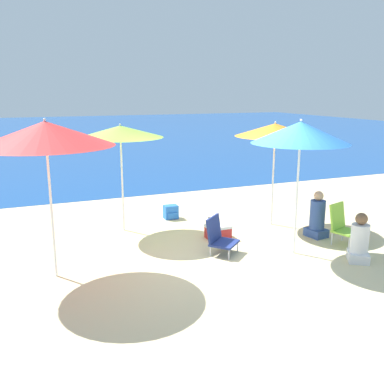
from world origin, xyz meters
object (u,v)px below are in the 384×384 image
(beach_chair_lime, at_px, (342,224))
(water_bottle, at_px, (209,224))
(beach_umbrella_lime, at_px, (120,132))
(beach_umbrella_blue, at_px, (300,133))
(person_seated_near, at_px, (359,241))
(cooler_box, at_px, (218,232))
(person_seated_far, at_px, (317,218))
(backpack_blue, at_px, (171,212))
(beach_chair_navy, at_px, (219,236))
(beach_umbrella_red, at_px, (46,134))
(beach_umbrella_orange, at_px, (275,130))

(beach_chair_lime, distance_m, water_bottle, 2.62)
(beach_umbrella_lime, height_order, beach_umbrella_blue, beach_umbrella_blue)
(person_seated_near, bearing_deg, beach_chair_lime, 102.89)
(water_bottle, relative_size, cooler_box, 0.57)
(person_seated_far, bearing_deg, beach_chair_lime, -82.98)
(beach_umbrella_blue, distance_m, cooler_box, 2.51)
(water_bottle, bearing_deg, beach_umbrella_blue, -64.61)
(beach_umbrella_lime, xyz_separation_m, backpack_blue, (1.18, 0.43, -1.88))
(cooler_box, bearing_deg, person_seated_far, -18.53)
(beach_chair_lime, xyz_separation_m, person_seated_near, (-0.30, -0.79, -0.05))
(beach_umbrella_blue, bearing_deg, person_seated_near, -42.47)
(beach_umbrella_lime, height_order, backpack_blue, beach_umbrella_lime)
(beach_umbrella_blue, relative_size, beach_chair_lime, 3.07)
(beach_chair_lime, bearing_deg, water_bottle, 119.94)
(person_seated_near, xyz_separation_m, water_bottle, (-1.64, 2.52, -0.25))
(beach_umbrella_lime, bearing_deg, beach_chair_navy, -56.09)
(beach_chair_lime, relative_size, backpack_blue, 2.51)
(beach_umbrella_red, distance_m, beach_umbrella_orange, 4.67)
(person_seated_far, bearing_deg, beach_umbrella_red, 169.98)
(beach_umbrella_orange, height_order, backpack_blue, beach_umbrella_orange)
(beach_umbrella_lime, distance_m, beach_umbrella_orange, 3.16)
(beach_umbrella_blue, height_order, water_bottle, beach_umbrella_blue)
(cooler_box, bearing_deg, water_bottle, 83.05)
(beach_umbrella_orange, relative_size, person_seated_far, 2.39)
(beach_umbrella_lime, height_order, water_bottle, beach_umbrella_lime)
(person_seated_near, bearing_deg, beach_umbrella_lime, 170.49)
(beach_umbrella_blue, height_order, beach_umbrella_red, beach_umbrella_red)
(beach_umbrella_blue, bearing_deg, person_seated_far, 31.76)
(beach_umbrella_blue, height_order, person_seated_far, beach_umbrella_blue)
(beach_umbrella_orange, bearing_deg, beach_chair_lime, -70.10)
(beach_chair_lime, relative_size, cooler_box, 1.69)
(beach_chair_lime, relative_size, water_bottle, 2.95)
(beach_umbrella_red, xyz_separation_m, backpack_blue, (2.68, 2.26, -2.06))
(beach_umbrella_blue, bearing_deg, backpack_blue, 115.35)
(beach_umbrella_lime, height_order, person_seated_near, beach_umbrella_lime)
(person_seated_near, relative_size, backpack_blue, 2.76)
(beach_chair_lime, bearing_deg, beach_chair_navy, 151.07)
(beach_umbrella_lime, relative_size, beach_chair_navy, 3.23)
(beach_umbrella_lime, bearing_deg, beach_chair_lime, -32.85)
(backpack_blue, bearing_deg, beach_chair_lime, -48.58)
(beach_umbrella_orange, xyz_separation_m, beach_chair_lime, (0.56, -1.53, -1.64))
(beach_umbrella_red, distance_m, cooler_box, 3.78)
(beach_chair_navy, xyz_separation_m, beach_chair_lime, (2.33, -0.43, 0.08))
(beach_umbrella_lime, height_order, beach_chair_lime, beach_umbrella_lime)
(beach_umbrella_lime, relative_size, beach_umbrella_blue, 0.93)
(beach_umbrella_blue, xyz_separation_m, person_seated_near, (0.79, -0.72, -1.79))
(beach_umbrella_lime, distance_m, person_seated_far, 4.23)
(person_seated_far, height_order, water_bottle, person_seated_far)
(beach_chair_lime, xyz_separation_m, water_bottle, (-1.95, 1.73, -0.30))
(beach_chair_navy, bearing_deg, backpack_blue, 50.84)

